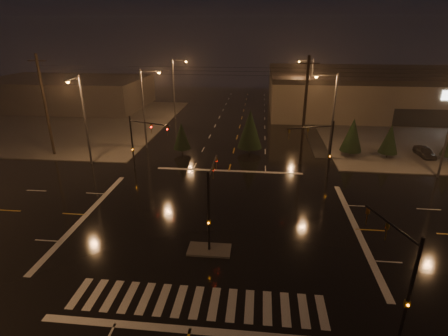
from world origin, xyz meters
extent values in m
plane|color=black|center=(0.00, 0.00, 0.00)|extent=(140.00, 140.00, 0.00)
cube|color=#4D4A45|center=(30.00, 30.00, 0.06)|extent=(36.00, 36.00, 0.12)
cube|color=#4D4A45|center=(-30.00, 30.00, 0.06)|extent=(36.00, 36.00, 0.12)
cube|color=#4D4A45|center=(0.00, -4.00, 0.07)|extent=(3.00, 1.60, 0.15)
cube|color=beige|center=(0.00, -9.00, 0.01)|extent=(15.00, 2.60, 0.01)
cube|color=beige|center=(0.00, -11.00, 0.01)|extent=(16.00, 0.50, 0.01)
cube|color=beige|center=(0.00, 11.00, 0.01)|extent=(16.00, 0.50, 0.01)
cube|color=#756653|center=(35.00, 46.00, 3.50)|extent=(60.00, 28.00, 7.00)
cube|color=black|center=(35.00, 46.00, 6.80)|extent=(60.20, 28.20, 0.80)
cube|color=#443E3C|center=(-35.00, 42.00, 2.80)|extent=(30.00, 18.00, 5.60)
cylinder|color=black|center=(0.00, -4.00, 3.00)|extent=(0.18, 0.18, 6.00)
cylinder|color=black|center=(0.00, -1.75, 5.50)|extent=(0.12, 4.50, 0.12)
imported|color=#594707|center=(0.00, 0.27, 5.45)|extent=(0.16, 0.20, 1.00)
cube|color=#594707|center=(0.00, -4.00, 2.30)|extent=(0.25, 0.18, 0.35)
cylinder|color=black|center=(10.50, 10.50, 3.00)|extent=(0.18, 0.18, 6.00)
cylinder|color=black|center=(8.15, 9.64, 5.50)|extent=(4.74, 1.82, 0.12)
imported|color=#594707|center=(6.04, 8.88, 5.45)|extent=(0.24, 0.22, 1.00)
cube|color=#594707|center=(10.50, 10.50, 2.30)|extent=(0.25, 0.18, 0.35)
cylinder|color=black|center=(-10.50, 10.50, 3.00)|extent=(0.18, 0.18, 6.00)
cylinder|color=black|center=(-8.15, 9.64, 5.50)|extent=(4.74, 1.82, 0.12)
imported|color=#594707|center=(-6.04, 8.88, 5.45)|extent=(0.24, 0.22, 1.00)
cube|color=#594707|center=(-10.50, 10.50, 2.30)|extent=(0.25, 0.18, 0.35)
cylinder|color=black|center=(10.50, -10.50, 3.00)|extent=(0.18, 0.18, 6.00)
cylinder|color=black|center=(9.82, -8.62, 5.50)|extent=(1.48, 3.80, 0.12)
imported|color=#594707|center=(9.20, -6.93, 5.45)|extent=(0.22, 0.24, 1.00)
cube|color=#594707|center=(10.50, -10.50, 2.30)|extent=(0.25, 0.18, 0.35)
cylinder|color=#38383A|center=(-11.50, 18.00, 5.00)|extent=(0.24, 0.24, 10.00)
cylinder|color=#38383A|center=(-10.30, 18.00, 9.80)|extent=(2.40, 0.14, 0.14)
cube|color=#38383A|center=(-9.20, 18.00, 9.75)|extent=(0.70, 0.30, 0.18)
sphere|color=orange|center=(-9.20, 18.00, 9.62)|extent=(0.32, 0.32, 0.32)
cylinder|color=#38383A|center=(-11.50, 34.00, 5.00)|extent=(0.24, 0.24, 10.00)
cylinder|color=#38383A|center=(-10.30, 34.00, 9.80)|extent=(2.40, 0.14, 0.14)
cube|color=#38383A|center=(-9.20, 34.00, 9.75)|extent=(0.70, 0.30, 0.18)
sphere|color=orange|center=(-9.20, 34.00, 9.62)|extent=(0.32, 0.32, 0.32)
cylinder|color=#38383A|center=(11.50, 16.00, 5.00)|extent=(0.24, 0.24, 10.00)
cylinder|color=#38383A|center=(10.30, 16.00, 9.80)|extent=(2.40, 0.14, 0.14)
cube|color=#38383A|center=(9.20, 16.00, 9.75)|extent=(0.70, 0.30, 0.18)
sphere|color=orange|center=(9.20, 16.00, 9.62)|extent=(0.32, 0.32, 0.32)
cylinder|color=#38383A|center=(11.50, 36.00, 5.00)|extent=(0.24, 0.24, 10.00)
cylinder|color=#38383A|center=(10.30, 36.00, 9.80)|extent=(2.40, 0.14, 0.14)
cube|color=#38383A|center=(9.20, 36.00, 9.75)|extent=(0.70, 0.30, 0.18)
sphere|color=orange|center=(9.20, 36.00, 9.62)|extent=(0.32, 0.32, 0.32)
cylinder|color=#38383A|center=(-16.00, 11.50, 5.00)|extent=(0.24, 0.24, 10.00)
cylinder|color=#38383A|center=(-16.00, 10.30, 9.80)|extent=(0.14, 2.40, 0.14)
cube|color=#38383A|center=(-16.00, 9.20, 9.75)|extent=(0.30, 0.70, 0.18)
sphere|color=orange|center=(-16.00, 9.20, 9.62)|extent=(0.32, 0.32, 0.32)
cylinder|color=black|center=(-22.00, 14.00, 6.00)|extent=(0.32, 0.32, 12.00)
cube|color=black|center=(-22.00, 14.00, 11.20)|extent=(2.20, 0.12, 0.12)
cylinder|color=black|center=(8.00, 14.00, 6.00)|extent=(0.32, 0.32, 12.00)
cube|color=black|center=(8.00, 14.00, 11.20)|extent=(2.20, 0.12, 0.12)
cylinder|color=black|center=(14.31, 17.41, 0.35)|extent=(0.18, 0.18, 0.70)
cone|color=black|center=(14.31, 17.41, 2.71)|extent=(2.58, 2.58, 4.03)
cylinder|color=black|center=(18.58, 17.09, 0.35)|extent=(0.18, 0.18, 0.70)
cone|color=black|center=(18.58, 17.09, 2.42)|extent=(2.20, 2.20, 3.44)
cylinder|color=black|center=(-6.30, 16.04, 0.35)|extent=(0.18, 0.18, 0.70)
cone|color=black|center=(-6.30, 16.04, 2.36)|extent=(2.12, 2.12, 3.32)
cylinder|color=black|center=(2.01, 17.39, 0.35)|extent=(0.18, 0.18, 0.70)
cone|color=black|center=(2.01, 17.39, 3.08)|extent=(3.05, 3.05, 4.76)
imported|color=black|center=(23.28, 18.05, 0.64)|extent=(1.74, 3.84, 1.28)
camera|label=1|loc=(3.18, -24.40, 14.44)|focal=28.00mm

